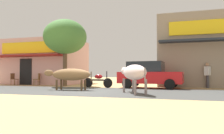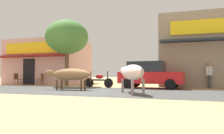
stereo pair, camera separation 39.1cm
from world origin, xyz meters
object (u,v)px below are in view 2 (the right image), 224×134
object	(u,v)px
cow_near_brown	(70,75)
parked_hatchback_car	(150,75)
roadside_tree	(67,37)
cow_far_dark	(132,73)
cafe_chair_near_tree	(17,78)
parked_motorcycle	(99,80)
cafe_chair_by_doorway	(40,78)
pedestrian_by_shop	(209,73)

from	to	relation	value
cow_near_brown	parked_hatchback_car	bearing A→B (deg)	35.57
roadside_tree	cow_far_dark	size ratio (longest dim) A/B	1.84
parked_hatchback_car	cafe_chair_near_tree	distance (m)	10.69
parked_motorcycle	cow_near_brown	size ratio (longest dim) A/B	0.71
roadside_tree	cow_near_brown	world-z (taller)	roadside_tree
parked_hatchback_car	cafe_chair_by_doorway	bearing A→B (deg)	174.33
cow_far_dark	pedestrian_by_shop	size ratio (longest dim) A/B	1.68
cafe_chair_by_doorway	parked_motorcycle	bearing A→B (deg)	-13.34
parked_hatchback_car	pedestrian_by_shop	distance (m)	3.63
pedestrian_by_shop	cafe_chair_near_tree	world-z (taller)	pedestrian_by_shop
cow_far_dark	cafe_chair_near_tree	size ratio (longest dim) A/B	2.85
roadside_tree	cafe_chair_by_doorway	world-z (taller)	roadside_tree
parked_hatchback_car	cow_near_brown	bearing A→B (deg)	-144.43
cow_far_dark	pedestrian_by_shop	xyz separation A→B (m)	(3.75, 4.91, -0.03)
cow_near_brown	cafe_chair_by_doorway	size ratio (longest dim) A/B	3.08
pedestrian_by_shop	roadside_tree	bearing A→B (deg)	-176.53
cow_near_brown	cafe_chair_near_tree	world-z (taller)	cow_near_brown
roadside_tree	parked_motorcycle	world-z (taller)	roadside_tree
parked_hatchback_car	pedestrian_by_shop	bearing A→B (deg)	15.92
roadside_tree	cafe_chair_by_doorway	distance (m)	4.03
parked_hatchback_car	parked_motorcycle	xyz separation A→B (m)	(-3.20, -0.44, -0.37)
parked_motorcycle	cow_near_brown	xyz separation A→B (m)	(-0.77, -2.41, 0.37)
parked_hatchback_car	cow_far_dark	xyz separation A→B (m)	(-0.26, -3.91, 0.10)
cow_far_dark	parked_hatchback_car	bearing A→B (deg)	86.23
cow_far_dark	cafe_chair_near_tree	bearing A→B (deg)	156.63
parked_hatchback_car	parked_motorcycle	distance (m)	3.26
cafe_chair_near_tree	parked_hatchback_car	bearing A→B (deg)	-3.13
parked_motorcycle	cow_near_brown	bearing A→B (deg)	-107.77
cow_near_brown	roadside_tree	bearing A→B (deg)	122.71
roadside_tree	cafe_chair_near_tree	bearing A→B (deg)	177.91
cafe_chair_by_doorway	pedestrian_by_shop	bearing A→B (deg)	0.62
pedestrian_by_shop	parked_motorcycle	bearing A→B (deg)	-167.93
pedestrian_by_shop	cafe_chair_by_doorway	xyz separation A→B (m)	(-12.17, -0.13, -0.40)
roadside_tree	cafe_chair_by_doorway	bearing A→B (deg)	170.29
parked_hatchback_car	cow_far_dark	world-z (taller)	parked_hatchback_car
cow_far_dark	cafe_chair_by_doorway	xyz separation A→B (m)	(-8.42, 4.78, -0.43)
cow_far_dark	cafe_chair_by_doorway	size ratio (longest dim) A/B	2.85
parked_hatchback_car	cafe_chair_by_doorway	size ratio (longest dim) A/B	4.36
cafe_chair_near_tree	cafe_chair_by_doorway	xyz separation A→B (m)	(1.98, 0.28, 0.00)
cow_near_brown	cow_far_dark	distance (m)	3.87
roadside_tree	cafe_chair_by_doorway	size ratio (longest dim) A/B	5.23
pedestrian_by_shop	cafe_chair_by_doorway	bearing A→B (deg)	-179.38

